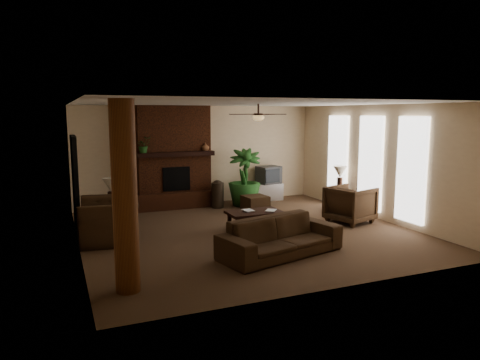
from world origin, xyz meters
name	(u,v)px	position (x,y,z in m)	size (l,w,h in m)	color
room_shell	(247,169)	(0.00, 0.00, 1.40)	(7.00, 7.00, 7.00)	brown
fireplace	(174,166)	(-0.80, 3.22, 1.16)	(2.40, 0.70, 2.80)	#572A17
windows	(370,163)	(3.45, 0.20, 1.35)	(0.08, 3.65, 2.35)	white
log_column	(125,198)	(-2.95, -2.40, 1.40)	(0.36, 0.36, 2.80)	brown
doorway	(75,182)	(-3.44, 1.80, 1.05)	(0.10, 1.00, 2.10)	black
ceiling_fan	(258,116)	(0.40, 0.30, 2.53)	(1.35, 1.35, 0.37)	black
sofa	(281,231)	(-0.09, -1.76, 0.46)	(2.36, 0.69, 0.92)	#402C1B
armchair_left	(109,213)	(-2.88, 0.41, 0.58)	(1.33, 0.86, 1.16)	#402C1B
armchair_right	(351,203)	(2.62, -0.17, 0.48)	(0.94, 0.88, 0.97)	#402C1B
coffee_table	(254,214)	(0.21, 0.06, 0.37)	(1.20, 0.70, 0.43)	black
ottoman	(255,203)	(1.07, 1.91, 0.20)	(0.60, 0.60, 0.40)	#402C1B
tv_stand	(267,192)	(2.03, 3.15, 0.25)	(0.85, 0.50, 0.50)	silver
tv	(269,175)	(2.07, 3.14, 0.76)	(0.74, 0.64, 0.52)	#38383B
floor_vase	(218,192)	(0.27, 2.65, 0.43)	(0.34, 0.34, 0.77)	#31251B
floor_plant	(244,190)	(1.07, 2.65, 0.45)	(0.90, 1.61, 0.90)	#295B24
side_table_left	(110,219)	(-2.79, 1.18, 0.28)	(0.50, 0.50, 0.55)	black
lamp_left	(111,187)	(-2.75, 1.14, 1.00)	(0.43, 0.43, 0.65)	black
side_table_right	(338,200)	(3.15, 1.08, 0.28)	(0.50, 0.50, 0.55)	black
lamp_right	(340,174)	(3.15, 1.04, 1.00)	(0.40, 0.40, 0.65)	black
mantel_plant	(144,147)	(-1.67, 2.96, 1.72)	(0.38, 0.42, 0.33)	#295B24
mantel_vase	(205,147)	(0.03, 2.97, 1.67)	(0.22, 0.23, 0.22)	brown
book_a	(244,205)	(-0.02, 0.12, 0.57)	(0.22, 0.03, 0.29)	#999999
book_b	(266,204)	(0.48, 0.01, 0.58)	(0.21, 0.02, 0.29)	#999999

